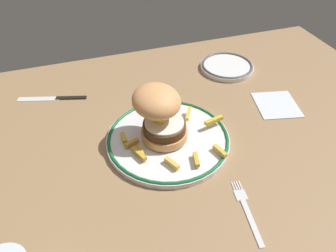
{
  "coord_description": "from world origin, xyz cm",
  "views": [
    {
      "loc": [
        -18.21,
        -53.57,
        51.12
      ],
      "look_at": [
        -0.97,
        -2.06,
        4.6
      ],
      "focal_mm": 35.26,
      "sensor_mm": 36.0,
      "label": 1
    }
  ],
  "objects_px": {
    "burger": "(159,112)",
    "fork": "(247,209)",
    "side_plate": "(227,66)",
    "napkin": "(277,104)",
    "dinner_plate": "(168,139)",
    "knife": "(58,98)"
  },
  "relations": [
    {
      "from": "dinner_plate",
      "to": "burger",
      "type": "height_order",
      "value": "burger"
    },
    {
      "from": "knife",
      "to": "burger",
      "type": "bearing_deg",
      "value": -48.01
    },
    {
      "from": "burger",
      "to": "fork",
      "type": "bearing_deg",
      "value": -68.53
    },
    {
      "from": "burger",
      "to": "knife",
      "type": "height_order",
      "value": "burger"
    },
    {
      "from": "side_plate",
      "to": "fork",
      "type": "distance_m",
      "value": 0.5
    },
    {
      "from": "fork",
      "to": "knife",
      "type": "height_order",
      "value": "knife"
    },
    {
      "from": "dinner_plate",
      "to": "side_plate",
      "type": "xyz_separation_m",
      "value": [
        0.27,
        0.25,
        -0.0
      ]
    },
    {
      "from": "burger",
      "to": "fork",
      "type": "relative_size",
      "value": 1.03
    },
    {
      "from": "dinner_plate",
      "to": "fork",
      "type": "height_order",
      "value": "dinner_plate"
    },
    {
      "from": "side_plate",
      "to": "knife",
      "type": "bearing_deg",
      "value": 179.58
    },
    {
      "from": "side_plate",
      "to": "fork",
      "type": "xyz_separation_m",
      "value": [
        -0.19,
        -0.47,
        -0.01
      ]
    },
    {
      "from": "dinner_plate",
      "to": "burger",
      "type": "distance_m",
      "value": 0.07
    },
    {
      "from": "napkin",
      "to": "side_plate",
      "type": "bearing_deg",
      "value": 101.54
    },
    {
      "from": "knife",
      "to": "dinner_plate",
      "type": "bearing_deg",
      "value": -48.04
    },
    {
      "from": "fork",
      "to": "napkin",
      "type": "bearing_deg",
      "value": 48.68
    },
    {
      "from": "burger",
      "to": "napkin",
      "type": "bearing_deg",
      "value": 4.5
    },
    {
      "from": "side_plate",
      "to": "napkin",
      "type": "relative_size",
      "value": 1.38
    },
    {
      "from": "side_plate",
      "to": "fork",
      "type": "relative_size",
      "value": 1.08
    },
    {
      "from": "fork",
      "to": "napkin",
      "type": "distance_m",
      "value": 0.35
    },
    {
      "from": "dinner_plate",
      "to": "burger",
      "type": "bearing_deg",
      "value": 131.52
    },
    {
      "from": "napkin",
      "to": "dinner_plate",
      "type": "bearing_deg",
      "value": -172.39
    },
    {
      "from": "burger",
      "to": "napkin",
      "type": "distance_m",
      "value": 0.33
    }
  ]
}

